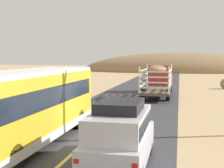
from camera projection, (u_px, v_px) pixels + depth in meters
ground_plane at (89, 140)px, 13.87m from camera, size 240.00×240.00×0.00m
road_surface at (89, 139)px, 13.87m from camera, size 8.00×120.00×0.02m
road_centre_line at (89, 139)px, 13.87m from camera, size 0.16×117.60×0.00m
suv_near at (120, 134)px, 10.40m from camera, size 1.90×4.62×2.29m
livestock_truck at (159, 77)px, 30.67m from camera, size 2.53×9.70×3.02m
bus at (30, 105)px, 12.95m from camera, size 2.54×10.00×3.21m
car_far at (164, 74)px, 49.03m from camera, size 1.90×4.62×1.93m
boulder_mid_field at (83, 79)px, 48.63m from camera, size 0.91×0.84×0.49m
boulder_far_horizon at (28, 77)px, 51.20m from camera, size 1.43×1.68×0.92m
distant_hill at (177, 71)px, 80.16m from camera, size 51.27×23.15×9.92m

